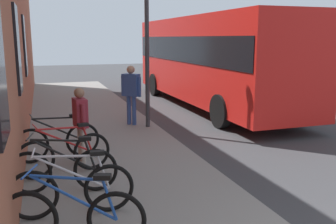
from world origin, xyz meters
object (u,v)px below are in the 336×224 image
(bicycle_far_end, at_px, (73,217))
(bicycle_nearest_sign, at_px, (65,154))
(pedestrian_crossing_street, at_px, (131,89))
(bicycle_leaning_wall, at_px, (63,170))
(bicycle_mid_rack, at_px, (72,190))
(city_bus, at_px, (210,56))
(street_lamp, at_px, (147,14))
(pedestrian_by_facade, at_px, (80,118))
(bicycle_by_door, at_px, (58,141))

(bicycle_far_end, bearing_deg, bicycle_nearest_sign, -1.27)
(pedestrian_crossing_street, bearing_deg, bicycle_leaning_wall, 153.93)
(bicycle_far_end, bearing_deg, bicycle_mid_rack, -3.62)
(bicycle_leaning_wall, distance_m, city_bus, 9.25)
(city_bus, relative_size, pedestrian_crossing_street, 6.12)
(bicycle_far_end, xyz_separation_m, pedestrian_crossing_street, (6.17, -2.15, 0.66))
(bicycle_mid_rack, bearing_deg, street_lamp, -26.73)
(pedestrian_by_facade, distance_m, pedestrian_crossing_street, 3.49)
(street_lamp, bearing_deg, bicycle_leaning_wall, 147.76)
(bicycle_nearest_sign, bearing_deg, bicycle_mid_rack, 179.89)
(bicycle_mid_rack, relative_size, street_lamp, 0.33)
(bicycle_leaning_wall, xyz_separation_m, bicycle_by_door, (1.79, 0.00, 0.00))
(street_lamp, bearing_deg, bicycle_by_door, 131.39)
(pedestrian_by_facade, relative_size, street_lamp, 0.29)
(bicycle_nearest_sign, xyz_separation_m, city_bus, (6.17, -5.78, 1.41))
(bicycle_nearest_sign, xyz_separation_m, pedestrian_crossing_street, (3.59, -2.10, 0.66))
(bicycle_mid_rack, relative_size, bicycle_by_door, 1.01)
(bicycle_far_end, xyz_separation_m, bicycle_mid_rack, (0.85, -0.05, 0.00))
(bicycle_mid_rack, xyz_separation_m, pedestrian_crossing_street, (5.32, -2.10, 0.66))
(pedestrian_by_facade, relative_size, pedestrian_crossing_street, 0.89)
(bicycle_far_end, height_order, bicycle_leaning_wall, same)
(bicycle_mid_rack, xyz_separation_m, bicycle_leaning_wall, (0.88, 0.07, 0.00))
(bicycle_mid_rack, bearing_deg, bicycle_far_end, 176.38)
(bicycle_mid_rack, distance_m, pedestrian_by_facade, 2.39)
(bicycle_mid_rack, distance_m, bicycle_by_door, 2.67)
(bicycle_leaning_wall, distance_m, pedestrian_by_facade, 1.58)
(pedestrian_crossing_street, bearing_deg, bicycle_by_door, 140.57)
(bicycle_leaning_wall, relative_size, pedestrian_crossing_street, 1.02)
(bicycle_far_end, distance_m, city_bus, 10.62)
(bicycle_nearest_sign, height_order, pedestrian_by_facade, pedestrian_by_facade)
(bicycle_mid_rack, height_order, bicycle_by_door, same)
(bicycle_far_end, distance_m, bicycle_by_door, 3.52)
(pedestrian_by_facade, height_order, pedestrian_crossing_street, pedestrian_crossing_street)
(bicycle_by_door, bearing_deg, pedestrian_crossing_street, -39.43)
(pedestrian_by_facade, bearing_deg, pedestrian_crossing_street, -29.86)
(street_lamp, bearing_deg, bicycle_mid_rack, 153.27)
(bicycle_by_door, bearing_deg, bicycle_nearest_sign, -175.21)
(city_bus, distance_m, street_lamp, 4.64)
(bicycle_mid_rack, distance_m, pedestrian_crossing_street, 5.76)
(bicycle_far_end, xyz_separation_m, bicycle_nearest_sign, (2.58, -0.06, 0.00))
(bicycle_by_door, xyz_separation_m, city_bus, (5.23, -5.86, 1.41))
(city_bus, bearing_deg, bicycle_by_door, 131.79)
(bicycle_leaning_wall, height_order, bicycle_by_door, same)
(bicycle_by_door, relative_size, city_bus, 0.17)
(bicycle_leaning_wall, xyz_separation_m, street_lamp, (4.04, -2.55, 2.74))
(bicycle_far_end, relative_size, bicycle_leaning_wall, 0.97)
(bicycle_by_door, relative_size, pedestrian_crossing_street, 1.02)
(pedestrian_by_facade, distance_m, street_lamp, 4.02)
(bicycle_nearest_sign, relative_size, pedestrian_crossing_street, 1.02)
(bicycle_leaning_wall, distance_m, bicycle_by_door, 1.79)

